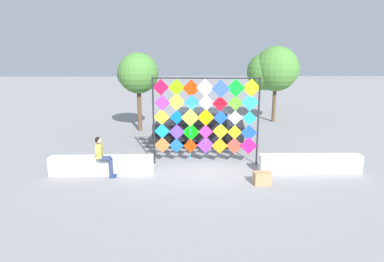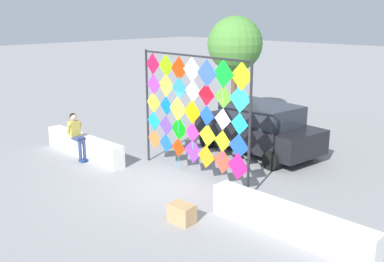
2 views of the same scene
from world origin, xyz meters
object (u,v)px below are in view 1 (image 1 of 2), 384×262
tree_broadleaf (274,70)px  tree_palm_like (136,74)px  parked_car (200,126)px  cardboard_box_small (262,178)px  kite_display_rack (206,114)px  seated_vendor (103,154)px

tree_broadleaf → tree_palm_like: size_ratio=1.09×
parked_car → tree_broadleaf: size_ratio=0.93×
cardboard_box_small → tree_palm_like: (-5.57, 8.65, 3.20)m
kite_display_rack → seated_vendor: (-3.92, -1.48, -1.19)m
parked_car → tree_broadleaf: bearing=47.1°
cardboard_box_small → tree_broadleaf: (3.31, 11.27, 3.30)m
seated_vendor → cardboard_box_small: 5.88m
seated_vendor → parked_car: parked_car is taller
cardboard_box_small → seated_vendor: bearing=172.2°
kite_display_rack → cardboard_box_small: bearing=-50.7°
tree_broadleaf → parked_car: bearing=-132.9°
seated_vendor → cardboard_box_small: (5.79, -0.80, -0.71)m
tree_broadleaf → cardboard_box_small: bearing=-106.4°
kite_display_rack → tree_broadleaf: 10.47m
kite_display_rack → tree_palm_like: (-3.70, 6.37, 1.30)m
tree_broadleaf → seated_vendor: bearing=-131.0°
tree_palm_like → kite_display_rack: bearing=-59.9°
kite_display_rack → cardboard_box_small: kite_display_rack is taller
kite_display_rack → tree_broadleaf: size_ratio=0.86×
kite_display_rack → parked_car: 3.56m
parked_car → tree_palm_like: bearing=140.1°
parked_car → tree_palm_like: 5.36m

